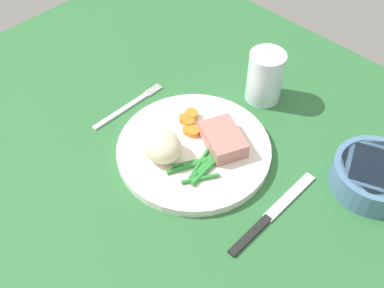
{
  "coord_description": "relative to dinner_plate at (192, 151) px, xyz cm",
  "views": [
    {
      "loc": [
        33.27,
        -37.67,
        63.67
      ],
      "look_at": [
        -3.3,
        -0.45,
        4.6
      ],
      "focal_mm": 42.99,
      "sensor_mm": 36.0,
      "label": 1
    }
  ],
  "objects": [
    {
      "name": "water_glass",
      "position": [
        -0.49,
        20.18,
        3.58
      ],
      "size": [
        6.82,
        6.82,
        10.3
      ],
      "color": "silver",
      "rests_on": "dining_table"
    },
    {
      "name": "meat_portion",
      "position": [
        3.64,
        4.24,
        2.25
      ],
      "size": [
        10.18,
        8.89,
        2.89
      ],
      "primitive_type": "cube",
      "rotation": [
        0.0,
        0.0,
        -0.42
      ],
      "color": "#B2756B",
      "rests_on": "dinner_plate"
    },
    {
      "name": "dinner_plate",
      "position": [
        0.0,
        0.0,
        0.0
      ],
      "size": [
        26.94,
        26.94,
        1.6
      ],
      "primitive_type": "cylinder",
      "color": "white",
      "rests_on": "dining_table"
    },
    {
      "name": "mashed_potatoes",
      "position": [
        -2.42,
        -4.85,
        3.31
      ],
      "size": [
        7.42,
        6.25,
        5.02
      ],
      "primitive_type": "ellipsoid",
      "color": "beige",
      "rests_on": "dinner_plate"
    },
    {
      "name": "salad_bowl",
      "position": [
        25.75,
        15.92,
        1.88
      ],
      "size": [
        13.66,
        13.66,
        4.75
      ],
      "color": "#4C7299",
      "rests_on": "dining_table"
    },
    {
      "name": "knife",
      "position": [
        17.81,
        -0.29,
        -0.6
      ],
      "size": [
        1.7,
        20.5,
        0.64
      ],
      "rotation": [
        0.0,
        0.0,
        0.02
      ],
      "color": "black",
      "rests_on": "dining_table"
    },
    {
      "name": "green_beans",
      "position": [
        4.0,
        -2.16,
        1.18
      ],
      "size": [
        7.3,
        9.44,
        0.89
      ],
      "color": "#2D8C38",
      "rests_on": "dinner_plate"
    },
    {
      "name": "carrot_slices",
      "position": [
        -4.06,
        3.58,
        1.36
      ],
      "size": [
        5.47,
        5.25,
        1.29
      ],
      "color": "orange",
      "rests_on": "dinner_plate"
    },
    {
      "name": "fork",
      "position": [
        -17.06,
        -0.26,
        -0.6
      ],
      "size": [
        1.44,
        16.6,
        0.4
      ],
      "rotation": [
        0.0,
        0.0,
        -0.04
      ],
      "color": "silver",
      "rests_on": "dining_table"
    },
    {
      "name": "dining_table",
      "position": [
        3.3,
        0.45,
        -1.8
      ],
      "size": [
        120.0,
        90.0,
        2.0
      ],
      "color": "#2D6B38",
      "rests_on": "ground"
    }
  ]
}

